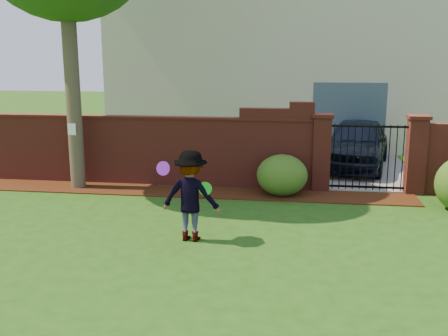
# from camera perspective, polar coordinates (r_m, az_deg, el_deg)

# --- Properties ---
(ground) EXTENTS (80.00, 80.00, 0.01)m
(ground) POSITION_cam_1_polar(r_m,az_deg,el_deg) (9.12, -3.66, -8.27)
(ground) COLOR #204812
(ground) RESTS_ON ground
(mulch_bed) EXTENTS (11.10, 1.08, 0.03)m
(mulch_bed) POSITION_cam_1_polar(r_m,az_deg,el_deg) (12.42, -4.82, -2.62)
(mulch_bed) COLOR #321609
(mulch_bed) RESTS_ON ground
(brick_wall) EXTENTS (8.70, 0.31, 2.16)m
(brick_wall) POSITION_cam_1_polar(r_m,az_deg,el_deg) (13.12, -8.76, 2.15)
(brick_wall) COLOR maroon
(brick_wall) RESTS_ON ground
(pillar_left) EXTENTS (0.50, 0.50, 1.88)m
(pillar_left) POSITION_cam_1_polar(r_m,az_deg,el_deg) (12.57, 10.86, 1.78)
(pillar_left) COLOR maroon
(pillar_left) RESTS_ON ground
(pillar_right) EXTENTS (0.50, 0.50, 1.88)m
(pillar_right) POSITION_cam_1_polar(r_m,az_deg,el_deg) (12.87, 20.68, 1.44)
(pillar_right) COLOR maroon
(pillar_right) RESTS_ON ground
(iron_gate) EXTENTS (1.78, 0.03, 1.60)m
(iron_gate) POSITION_cam_1_polar(r_m,az_deg,el_deg) (12.70, 15.80, 1.16)
(iron_gate) COLOR black
(iron_gate) RESTS_ON ground
(driveway) EXTENTS (3.20, 8.00, 0.01)m
(driveway) POSITION_cam_1_polar(r_m,az_deg,el_deg) (16.75, 13.90, 0.89)
(driveway) COLOR gray
(driveway) RESTS_ON ground
(house) EXTENTS (12.40, 6.40, 6.30)m
(house) POSITION_cam_1_polar(r_m,az_deg,el_deg) (20.37, 6.11, 12.05)
(house) COLOR beige
(house) RESTS_ON ground
(car) EXTENTS (2.53, 4.49, 1.44)m
(car) POSITION_cam_1_polar(r_m,az_deg,el_deg) (15.33, 14.50, 2.56)
(car) COLOR black
(car) RESTS_ON ground
(paper_notice) EXTENTS (0.20, 0.01, 0.28)m
(paper_notice) POSITION_cam_1_polar(r_m,az_deg,el_deg) (12.87, -16.68, 4.17)
(paper_notice) COLOR white
(paper_notice) RESTS_ON tree
(shrub_left) EXTENTS (1.20, 1.20, 0.98)m
(shrub_left) POSITION_cam_1_polar(r_m,az_deg,el_deg) (12.05, 6.52, -0.80)
(shrub_left) COLOR #265319
(shrub_left) RESTS_ON ground
(man) EXTENTS (1.11, 0.71, 1.62)m
(man) POSITION_cam_1_polar(r_m,az_deg,el_deg) (8.95, -3.82, -3.18)
(man) COLOR gray
(man) RESTS_ON ground
(frisbee_purple) EXTENTS (0.26, 0.11, 0.25)m
(frisbee_purple) POSITION_cam_1_polar(r_m,az_deg,el_deg) (8.84, -6.82, -0.04)
(frisbee_purple) COLOR purple
(frisbee_purple) RESTS_ON man
(frisbee_green) EXTENTS (0.24, 0.07, 0.24)m
(frisbee_green) POSITION_cam_1_polar(r_m,az_deg,el_deg) (8.78, -2.12, -2.33)
(frisbee_green) COLOR green
(frisbee_green) RESTS_ON man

